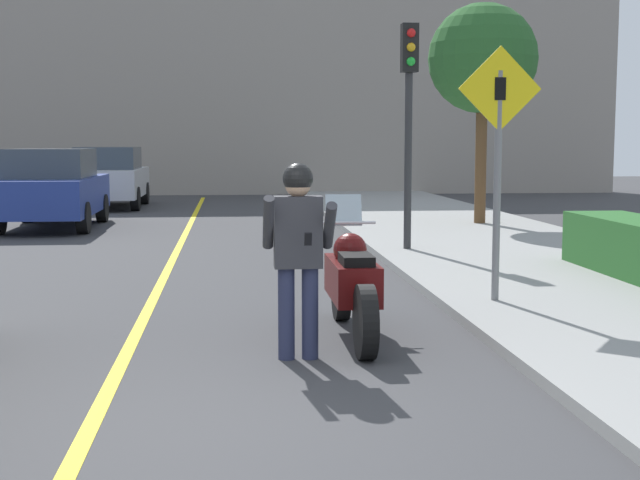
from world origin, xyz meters
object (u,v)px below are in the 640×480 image
at_px(person_biker, 298,241).
at_px(traffic_light, 409,93).
at_px(parked_car_silver, 109,177).
at_px(crossing_sign, 498,149).
at_px(street_tree, 483,60).
at_px(parked_car_blue, 52,188).
at_px(motorcycle, 352,284).

relative_size(person_biker, traffic_light, 0.46).
height_order(traffic_light, parked_car_silver, traffic_light).
relative_size(crossing_sign, traffic_light, 0.76).
xyz_separation_m(traffic_light, street_tree, (2.44, 4.38, 0.94)).
bearing_deg(person_biker, traffic_light, 71.35).
height_order(person_biker, parked_car_blue, parked_car_blue).
xyz_separation_m(crossing_sign, traffic_light, (-0.03, 4.74, 0.85)).
bearing_deg(parked_car_blue, crossing_sign, -56.25).
xyz_separation_m(person_biker, street_tree, (4.72, 11.15, 2.54)).
bearing_deg(person_biker, motorcycle, 54.63).
bearing_deg(street_tree, person_biker, -112.96).
xyz_separation_m(motorcycle, person_biker, (-0.56, -0.79, 0.49)).
height_order(street_tree, parked_car_blue, street_tree).
height_order(person_biker, crossing_sign, crossing_sign).
bearing_deg(parked_car_silver, crossing_sign, -68.55).
distance_m(traffic_light, parked_car_blue, 8.56).
xyz_separation_m(street_tree, parked_car_blue, (-9.04, 0.78, -2.68)).
bearing_deg(parked_car_blue, person_biker, -70.13).
bearing_deg(traffic_light, person_biker, -108.65).
relative_size(parked_car_blue, parked_car_silver, 1.00).
distance_m(motorcycle, parked_car_blue, 12.16).
relative_size(street_tree, parked_car_blue, 1.10).
height_order(traffic_light, parked_car_blue, traffic_light).
bearing_deg(parked_car_silver, motorcycle, -75.31).
xyz_separation_m(person_biker, parked_car_silver, (-3.91, 17.86, -0.15)).
height_order(person_biker, street_tree, street_tree).
bearing_deg(motorcycle, parked_car_silver, 104.69).
bearing_deg(motorcycle, traffic_light, 73.93).
bearing_deg(parked_car_silver, traffic_light, -60.82).
bearing_deg(parked_car_silver, person_biker, -77.64).
bearing_deg(parked_car_blue, traffic_light, -38.07).
height_order(parked_car_blue, parked_car_silver, same).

